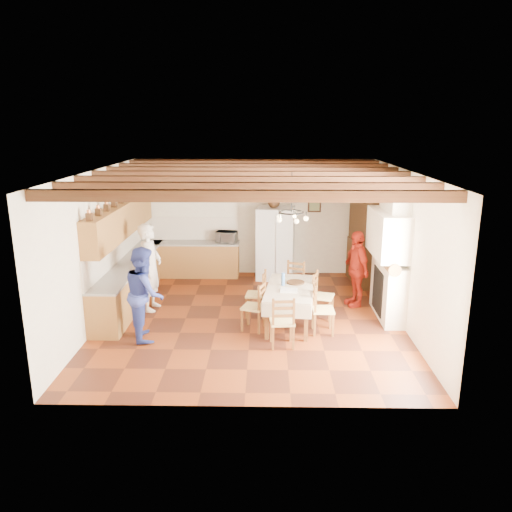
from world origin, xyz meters
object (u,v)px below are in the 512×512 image
Objects in this scene: chair_right_near at (323,309)px; chair_end_near at (282,321)px; microwave at (227,237)px; person_woman_red at (356,269)px; refrigerator at (276,243)px; chair_left_near at (253,306)px; hutch at (366,236)px; dining_table at (290,291)px; chair_end_far at (293,284)px; chair_left_far at (256,294)px; chair_right_far at (323,295)px; person_man at (150,267)px; person_woman_blue at (145,293)px.

chair_right_near is 1.00m from chair_end_near.
person_woman_red is at bearing -25.22° from microwave.
refrigerator is 1.91× the size of chair_left_near.
chair_right_near is (1.32, -0.12, 0.00)m from chair_left_near.
hutch reaches higher than dining_table.
hutch reaches higher than chair_end_far.
dining_table is 1.91× the size of chair_left_far.
chair_right_far is at bearing -42.61° from microwave.
chair_left_far is 0.51× the size of person_man.
chair_right_near is at bearing -33.93° from dining_table.
chair_right_near is at bearing -45.32° from person_woman_red.
chair_end_near is (-0.79, -0.60, 0.00)m from chair_right_near.
person_woman_blue reaches higher than person_woman_red.
chair_left_far is 1.00× the size of chair_right_near.
chair_left_near is (-0.71, -0.29, -0.20)m from dining_table.
chair_left_near is 1.00× the size of chair_end_near.
chair_right_near is (1.28, -0.83, 0.00)m from chair_left_far.
refrigerator is at bearing 177.08° from chair_left_far.
chair_left_near is 1.33m from chair_right_near.
chair_left_far is 2.94m from microwave.
person_man is (-2.90, 0.76, 0.25)m from dining_table.
refrigerator reaches higher than chair_end_near.
chair_left_far and chair_end_near have the same top height.
person_man is at bearing 99.56° from chair_right_far.
person_woman_blue is at bearing -165.66° from dining_table.
person_woman_red is (0.87, 1.51, 0.35)m from chair_right_near.
person_woman_red is (1.48, 1.09, 0.15)m from dining_table.
chair_right_far is 0.58× the size of person_woman_red.
microwave is (-3.45, 0.51, -0.15)m from hutch.
refrigerator is 3.57m from chair_right_near.
refrigerator is 4.46m from person_woman_blue.
chair_left_near is at bearing -157.73° from dining_table.
hutch reaches higher than person_man.
microwave reaches higher than chair_left_far.
chair_right_far is 1.00× the size of chair_end_near.
chair_end_near is 0.55× the size of person_woman_blue.
chair_right_far is (1.37, -0.08, 0.00)m from chair_left_far.
chair_right_near is at bearing -102.93° from person_woman_blue.
chair_left_far and chair_right_near have the same top height.
microwave is at bearing -156.96° from chair_left_far.
chair_end_far is at bearing 135.28° from chair_left_far.
chair_right_near is 0.75m from chair_right_far.
dining_table is 3.01m from person_man.
microwave is (-1.61, 2.13, 0.56)m from chair_end_far.
hutch is 2.56m from chair_end_far.
person_woman_red is at bearing -29.65° from chair_right_far.
hutch reaches higher than chair_left_far.
chair_end_far is 3.08m from person_man.
person_woman_blue reaches higher than microwave.
person_woman_blue reaches higher than chair_end_far.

